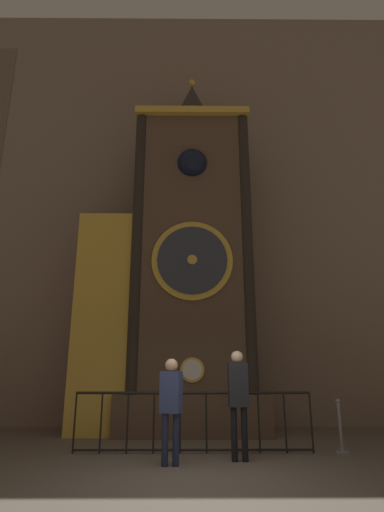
{
  "coord_description": "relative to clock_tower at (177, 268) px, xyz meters",
  "views": [
    {
      "loc": [
        -0.04,
        -6.06,
        1.52
      ],
      "look_at": [
        0.04,
        4.37,
        4.47
      ],
      "focal_mm": 28.0,
      "sensor_mm": 36.0,
      "label": 1
    }
  ],
  "objects": [
    {
      "name": "visitor_far",
      "position": [
        1.21,
        -2.94,
        -3.02
      ],
      "size": [
        0.35,
        0.24,
        1.84
      ],
      "rotation": [
        0.0,
        0.0,
        0.06
      ],
      "color": "black",
      "rests_on": "ground_plane"
    },
    {
      "name": "visitor_near",
      "position": [
        0.03,
        -3.26,
        -3.11
      ],
      "size": [
        0.39,
        0.32,
        1.69
      ],
      "rotation": [
        0.0,
        0.0,
        -0.32
      ],
      "color": "#1B213A",
      "rests_on": "ground_plane"
    },
    {
      "name": "stanchion_post",
      "position": [
        3.23,
        -2.21,
        -3.83
      ],
      "size": [
        0.28,
        0.28,
        0.96
      ],
      "color": "gray",
      "rests_on": "ground_plane"
    },
    {
      "name": "cathedral_back_wall",
      "position": [
        0.28,
        1.41,
        2.78
      ],
      "size": [
        24.0,
        0.32,
        13.85
      ],
      "color": "#7A6656",
      "rests_on": "ground_plane"
    },
    {
      "name": "ground_plane",
      "position": [
        0.37,
        -4.34,
        -4.13
      ],
      "size": [
        28.0,
        28.0,
        0.0
      ],
      "primitive_type": "plane",
      "color": "brown"
    },
    {
      "name": "clock_tower",
      "position": [
        0.0,
        0.0,
        0.0
      ],
      "size": [
        4.81,
        1.84,
        10.16
      ],
      "color": "brown",
      "rests_on": "ground_plane"
    },
    {
      "name": "railing_fence",
      "position": [
        0.42,
        -2.24,
        -3.53
      ],
      "size": [
        4.55,
        0.05,
        1.1
      ],
      "color": "black",
      "rests_on": "ground_plane"
    }
  ]
}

